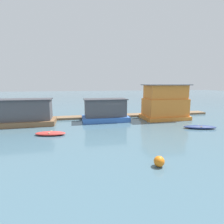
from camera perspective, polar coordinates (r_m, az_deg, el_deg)
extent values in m
plane|color=#426070|center=(24.36, -0.51, -2.88)|extent=(200.00, 200.00, 0.00)
cube|color=brown|center=(26.95, -1.70, -1.37)|extent=(33.80, 1.88, 0.30)
cube|color=brown|center=(24.54, -26.19, -3.01)|extent=(7.07, 3.63, 0.63)
cube|color=#4C4C51|center=(24.28, -26.45, 0.60)|extent=(6.12, 2.68, 2.50)
cube|color=#38383D|center=(24.14, -26.67, 3.67)|extent=(6.42, 2.98, 0.12)
cube|color=#3866B7|center=(24.21, -2.21, -2.15)|extent=(6.30, 3.40, 0.68)
cube|color=#4C4C51|center=(23.96, -2.23, 1.33)|extent=(5.47, 2.57, 2.29)
cube|color=#38383D|center=(23.83, -2.25, 4.21)|extent=(5.77, 2.87, 0.12)
cube|color=orange|center=(26.86, 16.68, -1.57)|extent=(6.40, 4.06, 0.51)
cube|color=orange|center=(26.63, 16.83, 1.56)|extent=(5.86, 3.52, 2.45)
cube|color=orange|center=(26.44, 17.05, 6.27)|extent=(5.50, 3.16, 1.93)
cube|color=slate|center=(26.42, 17.16, 8.48)|extent=(6.16, 3.82, 0.12)
ellipsoid|color=red|center=(18.71, -19.46, -6.61)|extent=(3.19, 1.71, 0.36)
cube|color=#997F60|center=(18.68, -19.49, -6.24)|extent=(0.34, 0.98, 0.08)
ellipsoid|color=navy|center=(22.52, 26.76, -4.41)|extent=(3.79, 2.08, 0.38)
cube|color=#997F60|center=(22.50, 26.79, -4.08)|extent=(0.41, 0.90, 0.08)
sphere|color=orange|center=(11.69, 15.13, -15.29)|extent=(0.67, 0.67, 0.67)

